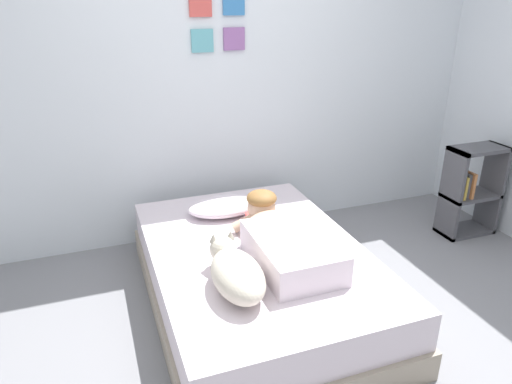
# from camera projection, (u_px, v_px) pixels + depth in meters

# --- Properties ---
(ground_plane) EXTENTS (12.76, 12.76, 0.00)m
(ground_plane) POSITION_uv_depth(u_px,v_px,m) (303.00, 347.00, 2.68)
(ground_plane) COLOR gray
(back_wall) EXTENTS (4.38, 0.12, 2.50)m
(back_wall) POSITION_uv_depth(u_px,v_px,m) (218.00, 80.00, 3.61)
(back_wall) COLOR silver
(back_wall) RESTS_ON ground
(bed) EXTENTS (1.31, 1.91, 0.41)m
(bed) POSITION_uv_depth(u_px,v_px,m) (257.00, 276.00, 2.99)
(bed) COLOR gray
(bed) RESTS_ON ground
(pillow) EXTENTS (0.52, 0.32, 0.11)m
(pillow) POSITION_uv_depth(u_px,v_px,m) (224.00, 206.00, 3.36)
(pillow) COLOR silver
(pillow) RESTS_ON bed
(person_lying) EXTENTS (0.43, 0.92, 0.27)m
(person_lying) POSITION_uv_depth(u_px,v_px,m) (283.00, 238.00, 2.81)
(person_lying) COLOR silver
(person_lying) RESTS_ON bed
(dog) EXTENTS (0.26, 0.57, 0.21)m
(dog) POSITION_uv_depth(u_px,v_px,m) (236.00, 272.00, 2.47)
(dog) COLOR beige
(dog) RESTS_ON bed
(coffee_cup) EXTENTS (0.12, 0.09, 0.07)m
(coffee_cup) POSITION_uv_depth(u_px,v_px,m) (252.00, 218.00, 3.21)
(coffee_cup) COLOR #D84C47
(coffee_cup) RESTS_ON bed
(cell_phone) EXTENTS (0.07, 0.14, 0.01)m
(cell_phone) POSITION_uv_depth(u_px,v_px,m) (236.00, 285.00, 2.54)
(cell_phone) COLOR black
(cell_phone) RESTS_ON bed
(bookshelf) EXTENTS (0.45, 0.24, 0.75)m
(bookshelf) POSITION_uv_depth(u_px,v_px,m) (470.00, 191.00, 3.83)
(bookshelf) COLOR #4C4C51
(bookshelf) RESTS_ON ground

